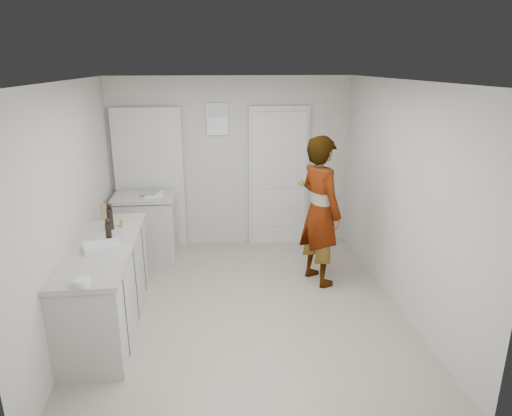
{
  "coord_description": "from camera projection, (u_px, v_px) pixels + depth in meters",
  "views": [
    {
      "loc": [
        -0.37,
        -4.61,
        2.67
      ],
      "look_at": [
        0.18,
        0.4,
        1.06
      ],
      "focal_mm": 32.0,
      "sensor_mm": 36.0,
      "label": 1
    }
  ],
  "objects": [
    {
      "name": "main_counter",
      "position": [
        107.0,
        288.0,
        4.74
      ],
      "size": [
        0.64,
        1.96,
        0.93
      ],
      "color": "silver",
      "rests_on": "ground"
    },
    {
      "name": "ground",
      "position": [
        244.0,
        307.0,
        5.21
      ],
      "size": [
        4.0,
        4.0,
        0.0
      ],
      "primitive_type": "plane",
      "color": "#A59E8A",
      "rests_on": "ground"
    },
    {
      "name": "papers",
      "position": [
        154.0,
        194.0,
        6.31
      ],
      "size": [
        0.28,
        0.35,
        0.01
      ],
      "primitive_type": "cube",
      "rotation": [
        0.0,
        0.0,
        0.09
      ],
      "color": "white",
      "rests_on": "side_counter"
    },
    {
      "name": "egg_bowl",
      "position": [
        82.0,
        282.0,
        3.73
      ],
      "size": [
        0.14,
        0.14,
        0.05
      ],
      "color": "silver",
      "rests_on": "main_counter"
    },
    {
      "name": "side_counter",
      "position": [
        146.0,
        229.0,
        6.42
      ],
      "size": [
        0.84,
        0.61,
        0.93
      ],
      "color": "silver",
      "rests_on": "ground"
    },
    {
      "name": "baking_dish",
      "position": [
        102.0,
        247.0,
        4.45
      ],
      "size": [
        0.39,
        0.32,
        0.06
      ],
      "rotation": [
        0.0,
        0.0,
        0.27
      ],
      "color": "silver",
      "rests_on": "main_counter"
    },
    {
      "name": "spice_jar",
      "position": [
        122.0,
        223.0,
        5.09
      ],
      "size": [
        0.05,
        0.05,
        0.08
      ],
      "primitive_type": "cylinder",
      "color": "tan",
      "rests_on": "main_counter"
    },
    {
      "name": "person",
      "position": [
        320.0,
        211.0,
        5.59
      ],
      "size": [
        0.68,
        0.8,
        1.86
      ],
      "primitive_type": "imported",
      "rotation": [
        0.0,
        0.0,
        1.97
      ],
      "color": "silver",
      "rests_on": "ground"
    },
    {
      "name": "oil_cruet_b",
      "position": [
        110.0,
        217.0,
        4.96
      ],
      "size": [
        0.07,
        0.07,
        0.3
      ],
      "color": "black",
      "rests_on": "main_counter"
    },
    {
      "name": "oil_cruet_a",
      "position": [
        108.0,
        230.0,
        4.64
      ],
      "size": [
        0.06,
        0.06,
        0.24
      ],
      "color": "black",
      "rests_on": "main_counter"
    },
    {
      "name": "room_shell",
      "position": [
        220.0,
        179.0,
        6.73
      ],
      "size": [
        4.0,
        4.0,
        4.0
      ],
      "color": "#B7B4AD",
      "rests_on": "ground"
    },
    {
      "name": "cake_mix_box",
      "position": [
        106.0,
        212.0,
        5.28
      ],
      "size": [
        0.12,
        0.06,
        0.19
      ],
      "primitive_type": "cube",
      "rotation": [
        0.0,
        0.0,
        -0.03
      ],
      "color": "olive",
      "rests_on": "main_counter"
    }
  ]
}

